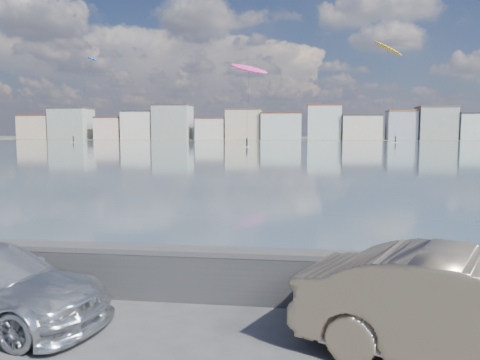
# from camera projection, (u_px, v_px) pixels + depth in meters

# --- Properties ---
(bay_water) EXTENTS (500.00, 177.00, 0.00)m
(bay_water) POSITION_uv_depth(u_px,v_px,m) (291.00, 147.00, 96.56)
(bay_water) COLOR #30414F
(bay_water) RESTS_ON ground
(far_shore_strip) EXTENTS (500.00, 60.00, 0.00)m
(far_shore_strip) POSITION_uv_depth(u_px,v_px,m) (297.00, 139.00, 203.55)
(far_shore_strip) COLOR #4C473D
(far_shore_strip) RESTS_ON ground
(seawall) EXTENTS (400.00, 0.36, 1.08)m
(seawall) POSITION_uv_depth(u_px,v_px,m) (179.00, 270.00, 8.93)
(seawall) COLOR #28282B
(seawall) RESTS_ON ground
(far_buildings) EXTENTS (240.79, 13.26, 14.60)m
(far_buildings) POSITION_uv_depth(u_px,v_px,m) (300.00, 125.00, 188.96)
(far_buildings) COLOR #CCB293
(far_buildings) RESTS_ON ground
(car_champagne) EXTENTS (5.05, 3.54, 1.58)m
(car_champagne) POSITION_uv_depth(u_px,v_px,m) (476.00, 315.00, 6.23)
(car_champagne) COLOR tan
(car_champagne) RESTS_ON ground
(kitesurfer_3) EXTENTS (9.24, 12.52, 32.02)m
(kitesurfer_3) POSITION_uv_depth(u_px,v_px,m) (388.00, 49.00, 145.13)
(kitesurfer_3) COLOR #BF8C19
(kitesurfer_3) RESTS_ON ground
(kitesurfer_13) EXTENTS (7.14, 13.87, 28.44)m
(kitesurfer_13) POSITION_uv_depth(u_px,v_px,m) (92.00, 60.00, 152.69)
(kitesurfer_13) COLOR blue
(kitesurfer_13) RESTS_ON ground
(kitesurfer_14) EXTENTS (9.08, 8.30, 19.10)m
(kitesurfer_14) POSITION_uv_depth(u_px,v_px,m) (249.00, 70.00, 103.44)
(kitesurfer_14) COLOR #E5338C
(kitesurfer_14) RESTS_ON ground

